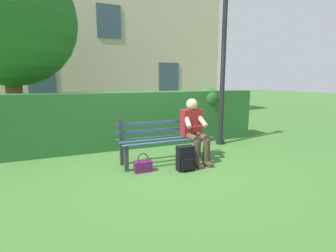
# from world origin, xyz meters

# --- Properties ---
(ground) EXTENTS (60.00, 60.00, 0.00)m
(ground) POSITION_xyz_m (0.00, 0.00, 0.00)
(ground) COLOR #3D6B2D
(park_bench) EXTENTS (1.77, 0.52, 0.86)m
(park_bench) POSITION_xyz_m (0.00, -0.07, 0.43)
(park_bench) COLOR #2D3338
(park_bench) RESTS_ON ground
(person_seated) EXTENTS (0.44, 0.73, 1.20)m
(person_seated) POSITION_xyz_m (-0.54, 0.10, 0.64)
(person_seated) COLOR maroon
(person_seated) RESTS_ON ground
(hedge_backdrop) EXTENTS (5.88, 0.69, 1.37)m
(hedge_backdrop) POSITION_xyz_m (0.01, -1.46, 0.67)
(hedge_backdrop) COLOR #265B28
(hedge_backdrop) RESTS_ON ground
(tree) EXTENTS (3.25, 3.09, 4.49)m
(tree) POSITION_xyz_m (2.96, -2.82, 2.88)
(tree) COLOR brown
(tree) RESTS_ON ground
(building_facade) EXTENTS (9.76, 2.78, 6.04)m
(building_facade) POSITION_xyz_m (-0.02, -7.15, 3.02)
(building_facade) COLOR #BCAD93
(building_facade) RESTS_ON ground
(backpack) EXTENTS (0.29, 0.24, 0.44)m
(backpack) POSITION_xyz_m (-0.15, 0.53, 0.21)
(backpack) COLOR black
(backpack) RESTS_ON ground
(handbag) EXTENTS (0.30, 0.14, 0.33)m
(handbag) POSITION_xyz_m (0.55, 0.31, 0.11)
(handbag) COLOR #59194C
(handbag) RESTS_ON ground
(lamp_post) EXTENTS (0.26, 0.26, 3.67)m
(lamp_post) POSITION_xyz_m (-1.77, -0.81, 2.10)
(lamp_post) COLOR black
(lamp_post) RESTS_ON ground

